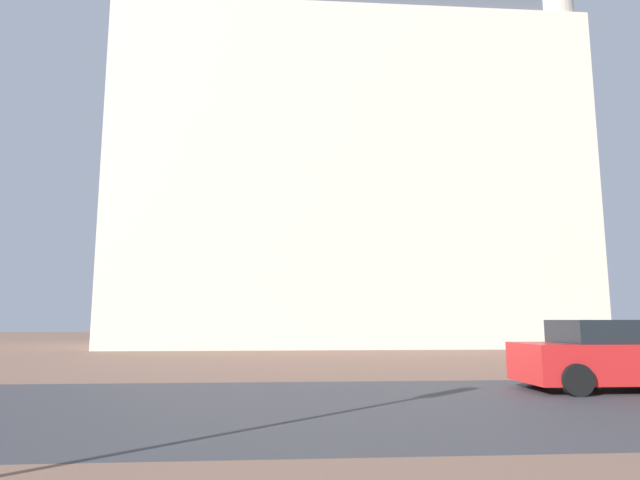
{
  "coord_description": "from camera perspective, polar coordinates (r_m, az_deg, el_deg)",
  "views": [
    {
      "loc": [
        -0.48,
        -1.12,
        1.5
      ],
      "look_at": [
        0.43,
        11.06,
        3.3
      ],
      "focal_mm": 30.48,
      "sensor_mm": 36.0,
      "label": 1
    }
  ],
  "objects": [
    {
      "name": "car_red",
      "position": [
        13.62,
        28.43,
        -10.67
      ],
      "size": [
        4.07,
        1.96,
        1.5
      ],
      "color": "red",
      "rests_on": "ground_plane"
    },
    {
      "name": "ground_plane",
      "position": [
        11.23,
        -1.86,
        -16.05
      ],
      "size": [
        120.0,
        120.0,
        0.0
      ],
      "primitive_type": "plane",
      "color": "brown"
    },
    {
      "name": "street_asphalt_strip",
      "position": [
        10.0,
        -1.54,
        -16.99
      ],
      "size": [
        120.0,
        7.4,
        0.0
      ],
      "primitive_type": "cube",
      "color": "#38383D",
      "rests_on": "ground_plane"
    },
    {
      "name": "landmark_building",
      "position": [
        34.14,
        2.23,
        8.3
      ],
      "size": [
        26.67,
        10.67,
        35.81
      ],
      "color": "beige",
      "rests_on": "ground_plane"
    }
  ]
}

